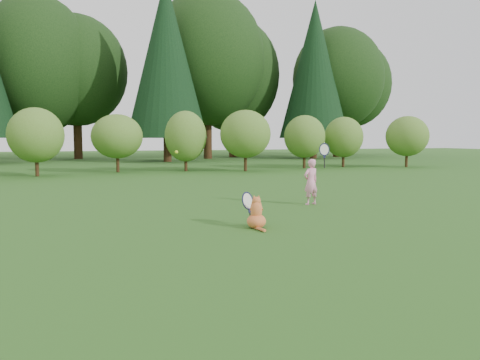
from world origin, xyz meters
name	(u,v)px	position (x,y,z in m)	size (l,w,h in m)	color
ground	(244,225)	(0.00, 0.00, 0.00)	(100.00, 100.00, 0.00)	#205518
shrub_row	(145,140)	(0.00, 13.00, 1.40)	(28.00, 3.00, 2.80)	#4C6B21
woodland_backdrop	(122,41)	(0.00, 23.00, 7.50)	(48.00, 10.00, 15.00)	black
child	(311,181)	(2.24, 1.84, 0.54)	(0.59, 0.34, 1.53)	#FD97BE
cat	(256,211)	(0.10, -0.31, 0.28)	(0.52, 0.79, 0.74)	orange
tennis_ball	(176,152)	(-0.82, 1.70, 1.21)	(0.07, 0.07, 0.07)	#C6EA1B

